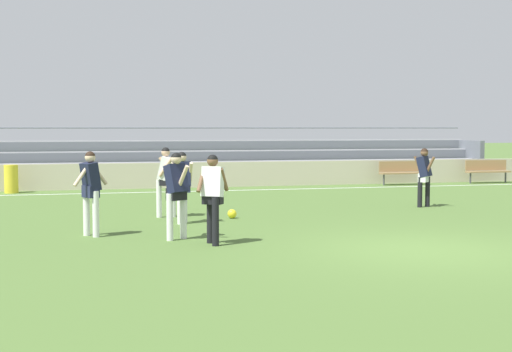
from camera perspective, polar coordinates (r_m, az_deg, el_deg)
The scene contains 14 objects.
ground_plane at distance 13.08m, azimuth 13.25°, elevation -5.82°, with size 160.00×160.00×0.00m, color #4C6B30.
field_line_sideline at distance 24.95m, azimuth -0.21°, elevation -1.12°, with size 44.00×0.12×0.01m, color white.
sideline_wall at distance 26.42m, azimuth -1.01°, elevation 0.15°, with size 48.00×0.16×0.92m, color beige.
bleacher_stand at distance 28.46m, azimuth -3.37°, elevation 1.36°, with size 22.95×2.31×2.21m.
bench_far_left at distance 27.79m, azimuth 11.63°, elevation 0.43°, with size 1.80×0.40×0.90m.
bench_near_bin at distance 29.56m, azimuth 18.05°, elevation 0.52°, with size 1.80×0.40×0.90m.
trash_bin at distance 25.13m, azimuth -19.04°, elevation -0.23°, with size 0.46×0.46×0.95m, color yellow.
player_dark_deep_cover at distance 16.26m, azimuth -5.95°, elevation -0.41°, with size 0.46×0.49×1.64m.
player_white_pressing_high at distance 17.42m, azimuth -7.24°, elevation 0.04°, with size 0.48×0.64×1.71m.
player_dark_dropping_back at distance 14.62m, azimuth -13.13°, elevation -0.75°, with size 0.71×0.48×1.71m.
player_dark_on_ball at distance 13.90m, azimuth -6.40°, elevation -0.94°, with size 0.51×0.70×1.70m.
player_white_trailing_run at distance 13.26m, azimuth -3.50°, elevation -1.21°, with size 0.68×0.48×1.69m.
player_dark_overlapping at distance 20.07m, azimuth 13.33°, elevation 0.29°, with size 0.52×0.63×1.62m.
soccer_ball at distance 17.17m, azimuth -1.94°, elevation -3.05°, with size 0.22×0.22×0.22m, color yellow.
Camera 1 is at (-5.94, -11.45, 2.18)m, focal length 49.87 mm.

